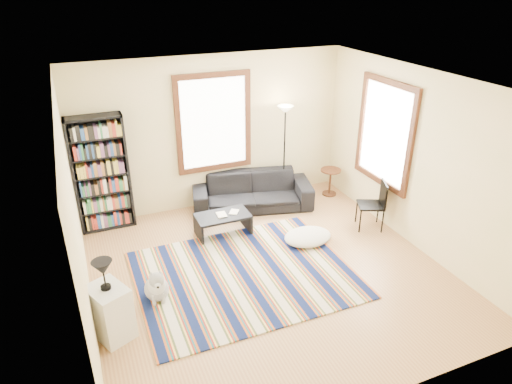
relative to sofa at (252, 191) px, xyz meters
name	(u,v)px	position (x,y,z in m)	size (l,w,h in m)	color
floor	(269,274)	(-0.57, -2.05, -0.37)	(5.00, 5.00, 0.10)	tan
ceiling	(272,80)	(-0.57, -2.05, 2.53)	(5.00, 5.00, 0.10)	white
wall_back	(213,132)	(-0.57, 0.50, 1.08)	(5.00, 0.10, 2.80)	beige
wall_front	(387,298)	(-0.57, -4.60, 1.08)	(5.00, 0.10, 2.80)	beige
wall_left	(71,223)	(-3.12, -2.05, 1.08)	(0.10, 5.00, 2.80)	beige
wall_right	(420,160)	(1.98, -2.05, 1.08)	(0.10, 5.00, 2.80)	beige
window_back	(214,123)	(-0.57, 0.42, 1.28)	(1.20, 0.06, 1.60)	white
window_right	(385,133)	(1.90, -1.25, 1.28)	(0.06, 1.20, 1.60)	white
rug	(244,274)	(-0.94, -1.98, -0.31)	(3.09, 2.47, 0.02)	#0D1844
sofa	(252,191)	(0.00, 0.00, 0.00)	(2.21, 0.86, 0.65)	black
bookshelf	(101,174)	(-2.60, 0.27, 0.68)	(0.90, 0.30, 2.00)	black
coffee_table	(223,224)	(-0.83, -0.73, -0.14)	(0.90, 0.50, 0.36)	black
book_a	(217,215)	(-0.93, -0.73, 0.05)	(0.16, 0.21, 0.02)	beige
book_b	(230,212)	(-0.68, -0.68, 0.04)	(0.14, 0.19, 0.01)	beige
floor_cushion	(308,237)	(0.37, -1.53, -0.22)	(0.80, 0.60, 0.20)	white
floor_lamp	(284,154)	(0.70, 0.10, 0.61)	(0.30, 0.30, 1.86)	black
side_table	(330,182)	(1.63, -0.11, -0.05)	(0.40, 0.40, 0.54)	#4F2813
folding_chair	(371,205)	(1.58, -1.51, 0.11)	(0.42, 0.40, 0.86)	black
white_cabinet	(110,312)	(-2.87, -2.51, 0.03)	(0.38, 0.50, 0.70)	silver
table_lamp	(104,275)	(-2.87, -2.51, 0.57)	(0.24, 0.24, 0.38)	black
dog	(156,282)	(-2.22, -2.02, -0.06)	(0.37, 0.52, 0.52)	silver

